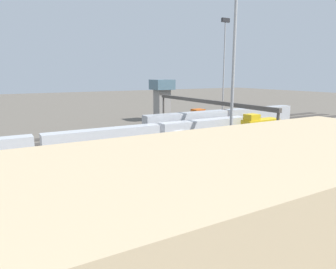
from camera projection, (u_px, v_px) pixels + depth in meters
name	position (u px, v px, depth m)	size (l,w,h in m)	color
ground_plane	(181.00, 142.00, 65.27)	(400.00, 400.00, 0.00)	#60594F
track_bed_0	(146.00, 129.00, 80.14)	(140.00, 2.80, 0.12)	#3D3833
track_bed_1	(154.00, 132.00, 75.89)	(140.00, 2.80, 0.12)	#3D3833
track_bed_2	(164.00, 136.00, 71.64)	(140.00, 2.80, 0.12)	#3D3833
track_bed_3	(175.00, 139.00, 67.39)	(140.00, 2.80, 0.12)	#4C443D
track_bed_4	(188.00, 144.00, 63.14)	(140.00, 2.80, 0.12)	#3D3833
track_bed_5	(202.00, 149.00, 58.89)	(140.00, 2.80, 0.12)	#3D3833
track_bed_6	(218.00, 155.00, 54.63)	(140.00, 2.80, 0.12)	#3D3833
track_bed_7	(238.00, 162.00, 50.38)	(140.00, 2.80, 0.12)	#4C443D
train_on_track_6	(304.00, 132.00, 65.76)	(71.40, 3.00, 3.80)	silver
train_on_track_2	(225.00, 119.00, 80.22)	(47.20, 3.00, 5.00)	#B7BABF
train_on_track_4	(260.00, 126.00, 72.84)	(10.00, 3.00, 5.00)	gold
train_on_track_3	(104.00, 138.00, 59.11)	(71.40, 3.00, 3.80)	silver
train_on_track_1	(206.00, 119.00, 83.28)	(10.00, 3.00, 5.00)	#D85914
light_mast_0	(224.00, 58.00, 92.78)	(2.80, 0.70, 30.76)	#9EA0A5
light_mast_1	(235.00, 30.00, 42.93)	(2.80, 0.70, 33.03)	#9EA0A5
signal_gantry	(207.00, 104.00, 66.98)	(0.70, 40.00, 8.80)	#4C4742
maintenance_shed	(231.00, 209.00, 22.33)	(42.44, 15.94, 9.07)	tan
control_tower	(162.00, 97.00, 92.76)	(6.00, 6.00, 12.70)	gray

